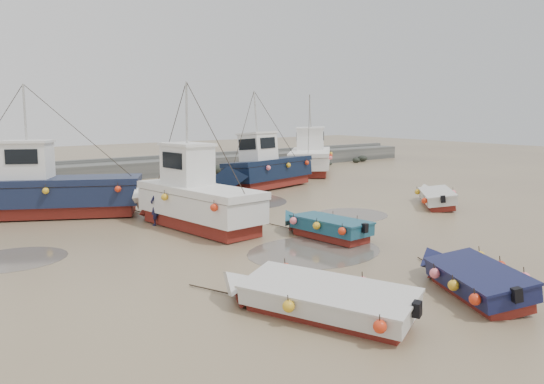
{
  "coord_description": "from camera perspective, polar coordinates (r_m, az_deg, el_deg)",
  "views": [
    {
      "loc": [
        -14.05,
        -15.56,
        5.11
      ],
      "look_at": [
        0.23,
        3.19,
        1.4
      ],
      "focal_mm": 35.0,
      "sensor_mm": 36.0,
      "label": 1
    }
  ],
  "objects": [
    {
      "name": "cabin_boat_3",
      "position": [
        42.85,
        4.22,
        3.86
      ],
      "size": [
        8.31,
        8.55,
        6.22
      ],
      "rotation": [
        0.0,
        0.0,
        -0.77
      ],
      "color": "maroon",
      "rests_on": "ground"
    },
    {
      "name": "dinghy_2",
      "position": [
        21.31,
        5.59,
        -3.43
      ],
      "size": [
        2.17,
        5.51,
        1.43
      ],
      "rotation": [
        0.0,
        0.0,
        0.1
      ],
      "color": "maroon",
      "rests_on": "ground"
    },
    {
      "name": "dinghy_3",
      "position": [
        29.63,
        17.35,
        -0.32
      ],
      "size": [
        4.79,
        4.71,
        1.43
      ],
      "rotation": [
        0.0,
        0.0,
        -0.8
      ],
      "color": "maroon",
      "rests_on": "ground"
    },
    {
      "name": "dinghy_0",
      "position": [
        13.49,
        4.64,
        -10.89
      ],
      "size": [
        3.29,
        6.48,
        1.43
      ],
      "rotation": [
        0.0,
        0.0,
        0.37
      ],
      "color": "maroon",
      "rests_on": "ground"
    },
    {
      "name": "cabin_boat_0",
      "position": [
        27.52,
        -23.74,
        0.23
      ],
      "size": [
        10.65,
        6.77,
        6.22
      ],
      "rotation": [
        0.0,
        0.0,
        1.09
      ],
      "color": "maroon",
      "rests_on": "ground"
    },
    {
      "name": "seawall",
      "position": [
        40.36,
        -16.62,
        2.19
      ],
      "size": [
        60.0,
        4.92,
        1.5
      ],
      "color": "slate",
      "rests_on": "ground"
    },
    {
      "name": "puddle_c",
      "position": [
        20.34,
        -26.14,
        -6.53
      ],
      "size": [
        3.62,
        3.62,
        0.01
      ],
      "primitive_type": "cylinder",
      "color": "#574E45",
      "rests_on": "ground"
    },
    {
      "name": "cabin_boat_2",
      "position": [
        34.03,
        -0.9,
        2.61
      ],
      "size": [
        9.63,
        4.08,
        6.22
      ],
      "rotation": [
        0.0,
        0.0,
        1.81
      ],
      "color": "maroon",
      "rests_on": "ground"
    },
    {
      "name": "puddle_a",
      "position": [
        19.37,
        4.58,
        -6.37
      ],
      "size": [
        5.23,
        5.23,
        0.01
      ],
      "primitive_type": "cylinder",
      "color": "#574E45",
      "rests_on": "ground"
    },
    {
      "name": "puddle_b",
      "position": [
        26.04,
        8.39,
        -2.46
      ],
      "size": [
        3.83,
        3.83,
        0.01
      ],
      "primitive_type": "cylinder",
      "color": "#574E45",
      "rests_on": "ground"
    },
    {
      "name": "person",
      "position": [
        24.09,
        -12.28,
        -3.51
      ],
      "size": [
        0.72,
        0.59,
        1.7
      ],
      "primitive_type": "imported",
      "rotation": [
        0.0,
        0.0,
        3.48
      ],
      "color": "#181938",
      "rests_on": "ground"
    },
    {
      "name": "ground",
      "position": [
        21.58,
        4.67,
        -4.78
      ],
      "size": [
        120.0,
        120.0,
        0.0
      ],
      "primitive_type": "plane",
      "color": "#92815E",
      "rests_on": "ground"
    },
    {
      "name": "dinghy_1",
      "position": [
        15.94,
        20.89,
        -8.26
      ],
      "size": [
        3.33,
        5.29,
        1.43
      ],
      "rotation": [
        0.0,
        0.0,
        -0.48
      ],
      "color": "maroon",
      "rests_on": "ground"
    },
    {
      "name": "puddle_d",
      "position": [
        30.04,
        -3.75,
        -0.86
      ],
      "size": [
        5.21,
        5.21,
        0.01
      ],
      "primitive_type": "cylinder",
      "color": "#574E45",
      "rests_on": "ground"
    },
    {
      "name": "cabin_boat_1",
      "position": [
        23.24,
        -8.73,
        -0.44
      ],
      "size": [
        3.11,
        9.59,
        6.22
      ],
      "rotation": [
        0.0,
        0.0,
        0.12
      ],
      "color": "maroon",
      "rests_on": "ground"
    }
  ]
}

